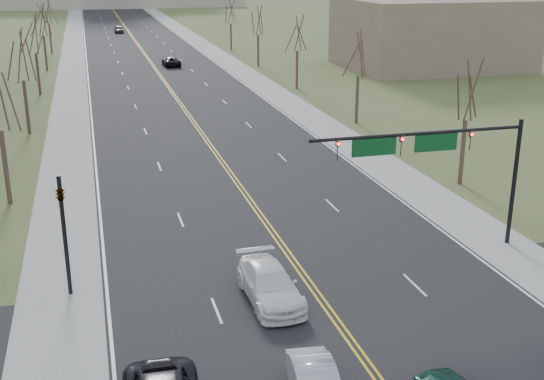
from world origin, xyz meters
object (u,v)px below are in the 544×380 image
car_far_nb (171,61)px  car_far_sb (119,29)px  signal_left (63,222)px  car_sb_inner_second (270,285)px  signal_mast (434,152)px

car_far_nb → car_far_sb: car_far_sb is taller
signal_left → car_far_nb: size_ratio=1.16×
car_far_nb → car_far_sb: size_ratio=1.12×
signal_left → car_sb_inner_second: signal_left is taller
car_sb_inner_second → car_far_nb: 77.10m
car_far_nb → signal_left: bearing=77.6°
signal_left → car_sb_inner_second: bearing=-19.0°
car_far_nb → car_sb_inner_second: bearing=84.8°
signal_left → car_far_nb: (14.15, 73.78, -2.98)m
car_sb_inner_second → car_far_sb: car_sb_inner_second is taller
car_far_sb → car_sb_inner_second: bearing=-91.3°
car_sb_inner_second → car_far_nb: (5.00, 76.94, -0.09)m
signal_mast → signal_left: 19.06m
signal_left → car_far_sb: size_ratio=1.30×
signal_mast → car_far_sb: size_ratio=2.62×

